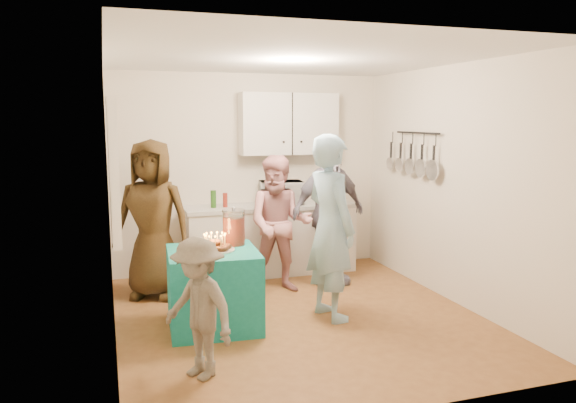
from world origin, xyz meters
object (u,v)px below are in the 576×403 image
object	(u,v)px
woman_back_left	(152,219)
woman_back_right	(329,212)
microwave	(281,193)
man_birthday	(331,227)
counter	(271,241)
woman_back_center	(280,224)
party_table	(214,289)
child_near_left	(198,308)
punch_jar	(234,228)

from	to	relation	value
woman_back_left	woman_back_right	xyz separation A→B (m)	(2.07, -0.19, -0.00)
woman_back_right	woman_back_left	bearing A→B (deg)	158.05
microwave	man_birthday	size ratio (longest dim) A/B	0.29
counter	woman_back_right	distance (m)	1.01
counter	woman_back_center	xyz separation A→B (m)	(-0.12, -0.79, 0.37)
party_table	woman_back_right	distance (m)	1.94
man_birthday	microwave	bearing A→B (deg)	-12.30
counter	child_near_left	distance (m)	3.06
woman_back_left	child_near_left	distance (m)	2.23
counter	woman_back_center	world-z (taller)	woman_back_center
punch_jar	woman_back_center	xyz separation A→B (m)	(0.70, 0.72, -0.13)
microwave	party_table	size ratio (longest dim) A/B	0.64
punch_jar	child_near_left	world-z (taller)	child_near_left
party_table	child_near_left	bearing A→B (deg)	-106.63
counter	man_birthday	size ratio (longest dim) A/B	1.18
counter	microwave	distance (m)	0.65
woman_back_center	woman_back_right	bearing A→B (deg)	26.27
microwave	woman_back_right	size ratio (longest dim) A/B	0.30
woman_back_left	woman_back_center	bearing A→B (deg)	14.27
party_table	man_birthday	distance (m)	1.31
party_table	woman_back_center	bearing A→B (deg)	43.50
woman_back_left	man_birthday	bearing A→B (deg)	-12.87
child_near_left	woman_back_right	bearing A→B (deg)	104.76
child_near_left	punch_jar	bearing A→B (deg)	123.71
microwave	child_near_left	bearing A→B (deg)	-110.87
counter	woman_back_left	size ratio (longest dim) A/B	1.23
party_table	counter	bearing A→B (deg)	57.63
microwave	woman_back_left	xyz separation A→B (m)	(-1.69, -0.53, -0.16)
punch_jar	counter	bearing A→B (deg)	61.36
counter	man_birthday	bearing A→B (deg)	-86.61
punch_jar	woman_back_left	distance (m)	1.21
child_near_left	counter	bearing A→B (deg)	121.46
counter	woman_back_right	xyz separation A→B (m)	(0.53, -0.72, 0.47)
woman_back_center	child_near_left	distance (m)	2.33
counter	party_table	world-z (taller)	counter
microwave	woman_back_right	world-z (taller)	woman_back_right
microwave	counter	bearing A→B (deg)	-171.63
woman_back_center	child_near_left	xyz separation A→B (m)	(-1.26, -1.94, -0.24)
counter	party_table	size ratio (longest dim) A/B	2.59
counter	party_table	distance (m)	2.01
woman_back_right	punch_jar	bearing A→B (deg)	-166.52
man_birthday	woman_back_right	size ratio (longest dim) A/B	1.04
man_birthday	woman_back_left	size ratio (longest dim) A/B	1.04
child_near_left	man_birthday	bearing A→B (deg)	90.53
party_table	child_near_left	size ratio (longest dim) A/B	0.76
woman_back_center	woman_back_right	distance (m)	0.66
punch_jar	woman_back_left	size ratio (longest dim) A/B	0.19
man_birthday	woman_back_right	bearing A→B (deg)	-32.54
party_table	woman_back_left	distance (m)	1.35
punch_jar	man_birthday	xyz separation A→B (m)	(0.93, -0.28, 0.01)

